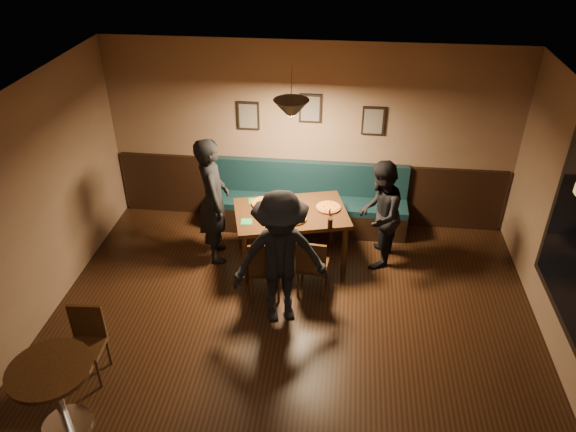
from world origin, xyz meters
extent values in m
plane|color=black|center=(0.00, 0.00, 0.00)|extent=(7.00, 7.00, 0.00)
plane|color=silver|center=(0.00, 0.00, 2.80)|extent=(7.00, 7.00, 0.00)
plane|color=#8C704F|center=(0.00, 3.50, 1.40)|extent=(6.00, 0.00, 6.00)
cube|color=black|center=(0.00, 3.47, 0.50)|extent=(5.88, 0.06, 1.00)
cube|color=black|center=(-0.90, 3.47, 1.70)|extent=(0.32, 0.04, 0.42)
cube|color=black|center=(0.00, 3.47, 1.85)|extent=(0.32, 0.04, 0.42)
cube|color=black|center=(0.90, 3.47, 1.70)|extent=(0.32, 0.04, 0.42)
cone|color=black|center=(-0.15, 2.33, 2.25)|extent=(0.44, 0.44, 0.25)
cube|color=black|center=(-0.15, 2.33, 0.40)|extent=(1.69, 1.32, 0.80)
imported|color=black|center=(-1.21, 2.33, 0.91)|extent=(0.61, 0.76, 1.82)
imported|color=black|center=(1.04, 2.43, 0.77)|extent=(0.72, 0.85, 1.55)
imported|color=black|center=(-0.15, 1.15, 0.88)|extent=(1.27, 0.94, 1.75)
cylinder|color=#CD6926|center=(-0.54, 2.49, 0.82)|extent=(0.47, 0.47, 0.04)
cylinder|color=#C65A25|center=(-0.09, 2.14, 0.82)|extent=(0.43, 0.43, 0.04)
cylinder|color=orange|center=(0.35, 2.48, 0.82)|extent=(0.40, 0.40, 0.04)
cylinder|color=black|center=(0.39, 1.99, 0.87)|extent=(0.08, 0.08, 0.14)
cylinder|color=#9E050C|center=(0.37, 2.29, 0.86)|extent=(0.03, 0.03, 0.12)
cube|color=#1D6F1E|center=(-0.69, 2.56, 0.80)|extent=(0.18, 0.18, 0.01)
cube|color=#1F7731|center=(-0.70, 2.02, 0.80)|extent=(0.17, 0.17, 0.01)
cube|color=#BCBCC1|center=(-0.18, 1.91, 0.80)|extent=(0.21, 0.03, 0.00)
cylinder|color=black|center=(-2.06, -0.68, 0.41)|extent=(0.99, 0.99, 0.82)
camera|label=1|loc=(0.51, -3.93, 4.65)|focal=34.08mm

